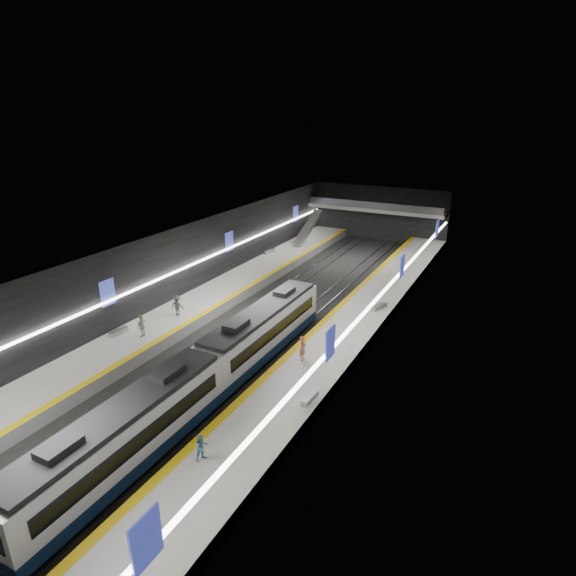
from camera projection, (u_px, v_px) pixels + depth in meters
The scene contains 26 objects.
ground at pixel (261, 328), 43.66m from camera, with size 70.00×70.00×0.00m, color black.
ceiling at pixel (259, 243), 40.83m from camera, with size 20.00×70.00×0.04m, color beige.
wall_left at pixel (171, 271), 46.52m from camera, with size 0.04×70.00×8.00m, color black.
wall_right at pixel (370, 308), 37.97m from camera, with size 0.04×70.00×8.00m, color black.
wall_back at pixel (379, 213), 71.35m from camera, with size 20.00×0.04×8.00m, color black.
platform_left at pixel (194, 309), 46.69m from camera, with size 5.00×70.00×1.00m, color slate.
tile_surface_left at pixel (194, 304), 46.51m from camera, with size 5.00×70.00×0.02m, color #AEAEA8.
tactile_strip_left at pixel (213, 308), 45.57m from camera, with size 0.60×70.00×0.02m, color #E0B50B.
platform_right at pixel (339, 341), 40.28m from camera, with size 5.00×70.00×1.00m, color slate.
tile_surface_right at pixel (339, 335), 40.10m from camera, with size 5.00×70.00×0.02m, color #AEAEA8.
tactile_strip_right at pixel (315, 330), 41.03m from camera, with size 0.60×70.00×0.02m, color #E0B50B.
rails at pixel (261, 328), 43.64m from camera, with size 6.52×70.00×0.12m.
train at pixel (207, 372), 32.26m from camera, with size 2.69×30.04×3.60m.
ad_posters at pixel (266, 279), 42.90m from camera, with size 19.94×53.50×2.20m.
cove_light_left at pixel (173, 273), 46.50m from camera, with size 0.25×68.60×0.12m, color white.
cove_light_right at pixel (367, 310), 38.13m from camera, with size 0.25×68.60×0.12m, color white.
mezzanine_bridge at pixel (375, 209), 69.26m from camera, with size 20.00×3.00×1.50m.
escalator at pixel (308, 228), 67.46m from camera, with size 1.20×8.00×0.60m, color #99999E.
bench_left_near at pixel (118, 332), 40.22m from camera, with size 0.46×1.67×0.41m, color #99999E.
bench_left_far at pixel (269, 251), 62.57m from camera, with size 0.52×1.87×0.46m, color #99999E.
bench_right_near at pixel (310, 398), 31.10m from camera, with size 0.46×1.66×0.41m, color #99999E.
bench_right_far at pixel (379, 307), 45.22m from camera, with size 0.51×1.84×0.45m, color #99999E.
passenger_right_a at pixel (303, 348), 35.89m from camera, with size 0.70×0.46×1.93m, color #C96D4B.
passenger_right_b at pixel (202, 448), 25.74m from camera, with size 0.77×0.60×1.58m, color teal.
passenger_left_a at pixel (142, 326), 39.58m from camera, with size 1.13×0.47×1.92m, color beige.
passenger_left_b at pixel (177, 306), 43.61m from camera, with size 1.24×0.71×1.92m, color #3A3A41.
Camera 1 is at (20.23, -34.04, 18.91)m, focal length 30.00 mm.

